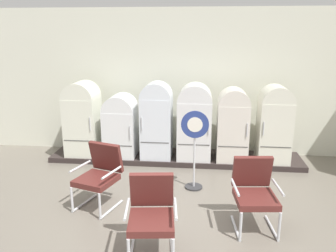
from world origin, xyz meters
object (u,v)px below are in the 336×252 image
object	(u,v)px
refrigerator_5	(274,122)
armchair_left	(100,173)
armchair_right	(254,190)
refrigerator_3	(195,119)
refrigerator_4	(233,123)
sign_stand	(194,150)
refrigerator_0	(82,116)
refrigerator_2	(156,118)
armchair_center	(151,211)
refrigerator_1	(121,124)

from	to	relation	value
refrigerator_5	armchair_left	size ratio (longest dim) A/B	1.57
armchair_right	refrigerator_3	bearing A→B (deg)	110.87
refrigerator_4	armchair_right	distance (m)	2.47
armchair_left	sign_stand	bearing A→B (deg)	27.30
refrigerator_0	refrigerator_2	bearing A→B (deg)	-1.92
refrigerator_5	armchair_center	xyz separation A→B (m)	(-2.09, -3.19, -0.39)
refrigerator_4	sign_stand	xyz separation A→B (m)	(-0.76, -1.28, -0.19)
refrigerator_0	refrigerator_5	xyz separation A→B (m)	(4.11, -0.03, -0.01)
refrigerator_2	armchair_left	xyz separation A→B (m)	(-0.65, -2.03, -0.42)
refrigerator_1	refrigerator_3	bearing A→B (deg)	-0.29
refrigerator_0	sign_stand	world-z (taller)	refrigerator_0
refrigerator_1	refrigerator_2	xyz separation A→B (m)	(0.80, -0.05, 0.16)
refrigerator_0	refrigerator_1	world-z (taller)	refrigerator_0
refrigerator_4	refrigerator_2	bearing A→B (deg)	-178.90
refrigerator_0	refrigerator_4	world-z (taller)	refrigerator_0
armchair_center	refrigerator_1	bearing A→B (deg)	109.86
refrigerator_0	refrigerator_1	size ratio (longest dim) A/B	1.20
refrigerator_4	refrigerator_5	bearing A→B (deg)	-0.27
refrigerator_1	armchair_left	world-z (taller)	refrigerator_1
refrigerator_2	armchair_center	distance (m)	3.21
refrigerator_3	armchair_right	distance (m)	2.66
refrigerator_1	refrigerator_5	size ratio (longest dim) A/B	0.84
armchair_left	refrigerator_4	bearing A→B (deg)	42.32
refrigerator_0	armchair_right	xyz separation A→B (m)	(3.39, -2.47, -0.40)
refrigerator_3	refrigerator_5	size ratio (longest dim) A/B	1.01
refrigerator_3	refrigerator_5	distance (m)	1.65
refrigerator_5	armchair_left	world-z (taller)	refrigerator_5
refrigerator_4	armchair_left	distance (m)	3.08
refrigerator_1	refrigerator_5	distance (m)	3.26
refrigerator_3	armchair_center	world-z (taller)	refrigerator_3
sign_stand	refrigerator_3	bearing A→B (deg)	91.73
refrigerator_2	sign_stand	bearing A→B (deg)	-55.91
refrigerator_5	sign_stand	bearing A→B (deg)	-141.50
refrigerator_4	sign_stand	world-z (taller)	refrigerator_4
armchair_center	refrigerator_5	bearing A→B (deg)	56.72
refrigerator_0	armchair_left	size ratio (longest dim) A/B	1.58
refrigerator_5	sign_stand	xyz separation A→B (m)	(-1.61, -1.28, -0.23)
refrigerator_2	refrigerator_3	size ratio (longest dim) A/B	1.02
armchair_center	refrigerator_0	bearing A→B (deg)	121.99
armchair_right	armchair_center	xyz separation A→B (m)	(-1.38, -0.75, 0.00)
armchair_center	refrigerator_3	bearing A→B (deg)	82.10
refrigerator_5	armchair_left	xyz separation A→B (m)	(-3.11, -2.06, -0.39)
refrigerator_1	armchair_left	bearing A→B (deg)	-86.01
armchair_center	sign_stand	size ratio (longest dim) A/B	0.70
refrigerator_2	armchair_center	bearing A→B (deg)	-83.44
refrigerator_0	sign_stand	xyz separation A→B (m)	(2.50, -1.31, -0.23)
refrigerator_1	refrigerator_4	distance (m)	2.41
refrigerator_5	armchair_center	bearing A→B (deg)	-123.28
refrigerator_0	armchair_right	size ratio (longest dim) A/B	1.58
armchair_left	armchair_center	bearing A→B (deg)	-48.15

